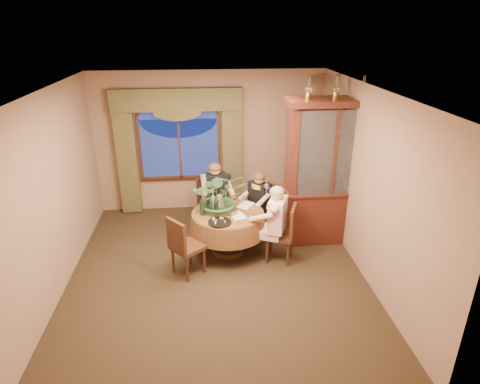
{
  "coord_description": "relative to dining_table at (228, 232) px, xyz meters",
  "views": [
    {
      "loc": [
        -0.16,
        -5.26,
        3.62
      ],
      "look_at": [
        0.42,
        0.63,
        1.1
      ],
      "focal_mm": 30.0,
      "sensor_mm": 36.0,
      "label": 1
    }
  ],
  "objects": [
    {
      "name": "drapery_right",
      "position": [
        0.21,
        1.75,
        0.8
      ],
      "size": [
        0.38,
        0.14,
        2.32
      ],
      "primitive_type": "cube",
      "color": "#474122",
      "rests_on": "floor"
    },
    {
      "name": "person_scarf",
      "position": [
        0.6,
        0.56,
        0.23
      ],
      "size": [
        0.59,
        0.59,
        1.21
      ],
      "primitive_type": null,
      "rotation": [
        0.0,
        0.0,
        -3.97
      ],
      "color": "black",
      "rests_on": "floor"
    },
    {
      "name": "wine_bottle_2",
      "position": [
        -0.19,
        -0.04,
        0.54
      ],
      "size": [
        0.07,
        0.07,
        0.33
      ],
      "primitive_type": "cylinder",
      "color": "black",
      "rests_on": "dining_table"
    },
    {
      "name": "chair_right",
      "position": [
        0.82,
        -0.3,
        0.1
      ],
      "size": [
        0.54,
        0.54,
        0.96
      ],
      "primitive_type": "cube",
      "rotation": [
        0.0,
        0.0,
        1.21
      ],
      "color": "black",
      "rests_on": "floor"
    },
    {
      "name": "wall_back",
      "position": [
        -0.22,
        1.87,
        1.02
      ],
      "size": [
        4.5,
        0.0,
        4.5
      ],
      "primitive_type": "plane",
      "rotation": [
        1.57,
        0.0,
        0.0
      ],
      "color": "#8A6650",
      "rests_on": "ground"
    },
    {
      "name": "person_pink",
      "position": [
        0.76,
        -0.33,
        0.28
      ],
      "size": [
        0.58,
        0.6,
        1.31
      ],
      "primitive_type": null,
      "rotation": [
        0.0,
        0.0,
        1.16
      ],
      "color": "beige",
      "rests_on": "floor"
    },
    {
      "name": "dining_table",
      "position": [
        0.0,
        0.0,
        0.0
      ],
      "size": [
        1.51,
        1.51,
        0.75
      ],
      "primitive_type": "cylinder",
      "rotation": [
        0.0,
        0.0,
        -0.21
      ],
      "color": "maroon",
      "rests_on": "floor"
    },
    {
      "name": "tasting_paper_1",
      "position": [
        0.31,
        0.23,
        0.38
      ],
      "size": [
        0.34,
        0.37,
        0.0
      ],
      "primitive_type": "cube",
      "rotation": [
        0.0,
        0.0,
        -0.56
      ],
      "color": "white",
      "rests_on": "dining_table"
    },
    {
      "name": "wall_right",
      "position": [
        2.03,
        -0.63,
        1.02
      ],
      "size": [
        0.0,
        5.0,
        5.0
      ],
      "primitive_type": "plane",
      "rotation": [
        1.57,
        0.0,
        -1.57
      ],
      "color": "#8A6650",
      "rests_on": "ground"
    },
    {
      "name": "ceiling",
      "position": [
        -0.22,
        -0.63,
        2.42
      ],
      "size": [
        5.0,
        5.0,
        0.0
      ],
      "primitive_type": "plane",
      "rotation": [
        3.14,
        0.0,
        0.0
      ],
      "color": "white",
      "rests_on": "wall_back"
    },
    {
      "name": "wine_bottle_1",
      "position": [
        -0.4,
        0.06,
        0.54
      ],
      "size": [
        0.07,
        0.07,
        0.33
      ],
      "primitive_type": "cylinder",
      "color": "tan",
      "rests_on": "dining_table"
    },
    {
      "name": "oil_lamp_left",
      "position": [
        1.3,
        0.31,
        2.3
      ],
      "size": [
        0.11,
        0.11,
        0.34
      ],
      "primitive_type": null,
      "color": "#A5722D",
      "rests_on": "china_cabinet"
    },
    {
      "name": "oil_lamp_right",
      "position": [
        2.18,
        0.31,
        2.3
      ],
      "size": [
        0.11,
        0.11,
        0.34
      ],
      "primitive_type": null,
      "color": "#A5722D",
      "rests_on": "china_cabinet"
    },
    {
      "name": "floor",
      "position": [
        -0.22,
        -0.63,
        -0.38
      ],
      "size": [
        5.0,
        5.0,
        0.0
      ],
      "primitive_type": "plane",
      "color": "black",
      "rests_on": "ground"
    },
    {
      "name": "person_back",
      "position": [
        -0.17,
        0.78,
        0.3
      ],
      "size": [
        0.57,
        0.54,
        1.34
      ],
      "primitive_type": null,
      "rotation": [
        0.0,
        0.0,
        -2.92
      ],
      "color": "black",
      "rests_on": "floor"
    },
    {
      "name": "wine_glass_person_back",
      "position": [
        -0.09,
        0.41,
        0.46
      ],
      "size": [
        0.07,
        0.07,
        0.18
      ],
      "primitive_type": null,
      "color": "silver",
      "rests_on": "dining_table"
    },
    {
      "name": "swag_valance",
      "position": [
        -0.82,
        1.72,
        1.9
      ],
      "size": [
        2.45,
        0.16,
        0.42
      ],
      "primitive_type": null,
      "color": "#474122",
      "rests_on": "wall_back"
    },
    {
      "name": "cheese_platter",
      "position": [
        -0.15,
        -0.37,
        0.39
      ],
      "size": [
        0.36,
        0.36,
        0.02
      ],
      "primitive_type": "cylinder",
      "color": "black",
      "rests_on": "dining_table"
    },
    {
      "name": "chair_back",
      "position": [
        -0.25,
        0.86,
        0.1
      ],
      "size": [
        0.52,
        0.52,
        0.96
      ],
      "primitive_type": "cube",
      "rotation": [
        0.0,
        0.0,
        -2.86
      ],
      "color": "black",
      "rests_on": "floor"
    },
    {
      "name": "wine_glass_person_scarf",
      "position": [
        0.31,
        0.28,
        0.46
      ],
      "size": [
        0.07,
        0.07,
        0.18
      ],
      "primitive_type": null,
      "color": "silver",
      "rests_on": "dining_table"
    },
    {
      "name": "arched_transom",
      "position": [
        -0.82,
        1.8,
        1.71
      ],
      "size": [
        1.6,
        0.06,
        0.44
      ],
      "primitive_type": null,
      "color": "navy",
      "rests_on": "wall_back"
    },
    {
      "name": "drapery_left",
      "position": [
        -1.85,
        1.75,
        0.8
      ],
      "size": [
        0.38,
        0.14,
        2.32
      ],
      "primitive_type": "cube",
      "color": "#474122",
      "rests_on": "floor"
    },
    {
      "name": "oil_lamp_center",
      "position": [
        1.74,
        0.31,
        2.3
      ],
      "size": [
        0.11,
        0.11,
        0.34
      ],
      "primitive_type": null,
      "color": "#A5722D",
      "rests_on": "china_cabinet"
    },
    {
      "name": "wine_bottle_3",
      "position": [
        -0.3,
        0.18,
        0.54
      ],
      "size": [
        0.07,
        0.07,
        0.33
      ],
      "primitive_type": "cylinder",
      "color": "black",
      "rests_on": "dining_table"
    },
    {
      "name": "centerpiece_plant",
      "position": [
        -0.12,
        0.11,
        0.96
      ],
      "size": [
        0.9,
        1.0,
        0.78
      ],
      "primitive_type": "imported",
      "color": "#3B5A35",
      "rests_on": "dining_table"
    },
    {
      "name": "chair_back_right",
      "position": [
        0.66,
        0.58,
        0.1
      ],
      "size": [
        0.59,
        0.59,
        0.96
      ],
      "primitive_type": "cube",
      "rotation": [
        0.0,
        0.0,
        -3.99
      ],
      "color": "black",
      "rests_on": "floor"
    },
    {
      "name": "wine_glass_person_pink",
      "position": [
        0.38,
        -0.17,
        0.46
      ],
      "size": [
        0.07,
        0.07,
        0.18
      ],
      "primitive_type": null,
      "color": "silver",
      "rests_on": "dining_table"
    },
    {
      "name": "wine_bottle_0",
      "position": [
        -0.41,
        -0.06,
        0.54
      ],
      "size": [
        0.07,
        0.07,
        0.33
      ],
      "primitive_type": "cylinder",
      "color": "black",
      "rests_on": "dining_table"
    },
    {
      "name": "chair_front_left",
      "position": [
        -0.65,
        -0.55,
        0.1
      ],
      "size": [
        0.59,
        0.59,
        0.96
      ],
      "primitive_type": "cube",
      "rotation": [
        0.0,
        0.0,
        -0.87
      ],
      "color": "black",
      "rests_on": "floor"
    },
    {
      "name": "china_cabinet",
      "position": [
        1.74,
        0.31,
        0.88
      ],
      "size": [
        1.54,
        0.61,
        2.51
      ],
      "primitive_type": "cube",
      "color": "#381510",
      "rests_on": "floor"
    },
    {
      "name": "wine_bottle_4",
      "position": [
        -0.24,
        0.06,
        0.54
      ],
      "size": [
        0.07,
        0.07,
        0.33
      ],
      "primitive_type": "cylinder",
      "color": "tan",
      "rests_on": "dining_table"
    },
    {
      "name": "tasting_paper_0",
      "position": [
        0.15,
        -0.14,
        0.38
      ],
      "size": [
        0.29,
        0.35,
        0.0
      ],
      "primitive_type": "cube",
      "rotation": [
        0.0,
        0.0,
        0.32
      ],
      "color": "white",
      "rests_on": "dining_table"
    },
    {
      "name": "window",
      "position": [
        -0.82,
        1.8,
        0.92
      ],
      "size": [
        1.62,
        0.1,
        1.32
      ],
      "primitive_type": null,
      "color": "navy",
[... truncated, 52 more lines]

